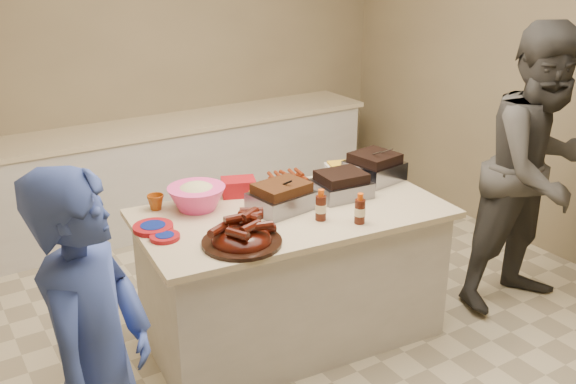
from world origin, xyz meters
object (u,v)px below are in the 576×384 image
roasting_pan (374,179)px  bbq_bottle_b (359,223)px  plastic_cup (156,209)px  coleslaw_bowl (197,209)px  mustard_bottle (250,207)px  bbq_bottle_a (321,220)px  guest_gray (519,298)px  rib_platter (242,244)px  island (292,334)px

roasting_pan → bbq_bottle_b: bbq_bottle_b is taller
bbq_bottle_b → plastic_cup: bbq_bottle_b is taller
coleslaw_bowl → mustard_bottle: 0.31m
bbq_bottle_b → mustard_bottle: bearing=127.6°
roasting_pan → mustard_bottle: bearing=169.6°
bbq_bottle_a → guest_gray: bearing=-10.3°
mustard_bottle → plastic_cup: mustard_bottle is taller
bbq_bottle_a → mustard_bottle: bbq_bottle_a is taller
roasting_pan → mustard_bottle: 0.92m
rib_platter → bbq_bottle_a: bbq_bottle_a is taller
bbq_bottle_a → bbq_bottle_b: size_ratio=1.03×
mustard_bottle → guest_gray: (1.77, -0.65, -0.85)m
coleslaw_bowl → bbq_bottle_b: bearing=-44.5°
guest_gray → mustard_bottle: bearing=163.0°
coleslaw_bowl → bbq_bottle_a: coleslaw_bowl is taller
roasting_pan → mustard_bottle: roasting_pan is taller
roasting_pan → coleslaw_bowl: bearing=163.0°
rib_platter → roasting_pan: (1.20, 0.40, 0.00)m
roasting_pan → guest_gray: bearing=-46.1°
island → roasting_pan: (0.74, 0.16, 0.85)m
bbq_bottle_b → plastic_cup: bearing=138.6°
island → guest_gray: size_ratio=0.95×
roasting_pan → rib_platter: bearing=-170.9°
roasting_pan → bbq_bottle_a: size_ratio=1.70×
mustard_bottle → coleslaw_bowl: bearing=152.4°
rib_platter → coleslaw_bowl: bearing=89.7°
bbq_bottle_b → bbq_bottle_a: bearing=136.4°
bbq_bottle_b → mustard_bottle: 0.67m
bbq_bottle_a → mustard_bottle: 0.45m
roasting_pan → coleslaw_bowl: 1.21m
plastic_cup → guest_gray: (2.25, -0.91, -0.85)m
island → bbq_bottle_b: 0.95m
roasting_pan → plastic_cup: size_ratio=3.14×
mustard_bottle → rib_platter: bearing=-123.8°
roasting_pan → coleslaw_bowl: (-1.20, 0.16, 0.00)m
roasting_pan → plastic_cup: roasting_pan is taller
coleslaw_bowl → guest_gray: (2.04, -0.80, -0.85)m
coleslaw_bowl → plastic_cup: coleslaw_bowl is taller
bbq_bottle_b → coleslaw_bowl: bearing=135.5°
island → bbq_bottle_a: (0.06, -0.20, 0.85)m
roasting_pan → bbq_bottle_a: bearing=-161.4°
coleslaw_bowl → mustard_bottle: bearing=-27.6°
mustard_bottle → plastic_cup: bearing=151.8°
guest_gray → bbq_bottle_b: bearing=178.0°
coleslaw_bowl → mustard_bottle: coleslaw_bowl is taller
roasting_pan → coleslaw_bowl: coleslaw_bowl is taller
island → bbq_bottle_b: bbq_bottle_b is taller
rib_platter → guest_gray: rib_platter is taller
roasting_pan → plastic_cup: (-1.41, 0.28, 0.00)m
mustard_bottle → plastic_cup: size_ratio=1.14×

